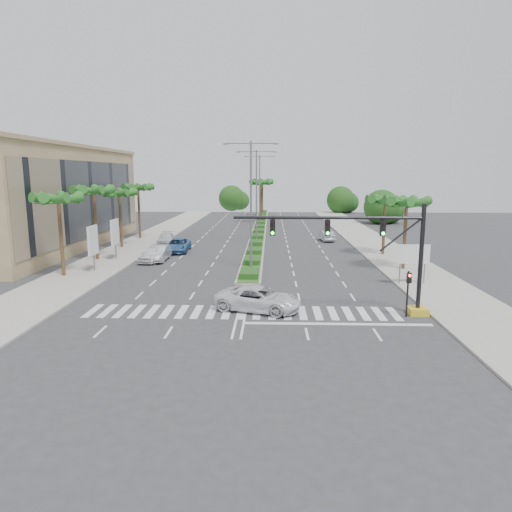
{
  "coord_description": "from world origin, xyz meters",
  "views": [
    {
      "loc": [
        1.9,
        -28.98,
        9.06
      ],
      "look_at": [
        0.79,
        4.45,
        3.0
      ],
      "focal_mm": 32.0,
      "sensor_mm": 36.0,
      "label": 1
    }
  ],
  "objects_px": {
    "car_parked_b": "(159,253)",
    "car_parked_a": "(152,254)",
    "car_right": "(326,236)",
    "car_crossing": "(258,299)",
    "car_parked_d": "(166,238)",
    "car_parked_c": "(178,245)"
  },
  "relations": [
    {
      "from": "car_parked_a",
      "to": "car_parked_d",
      "type": "xyz_separation_m",
      "value": [
        -1.32,
        12.29,
        -0.05
      ]
    },
    {
      "from": "car_crossing",
      "to": "car_parked_d",
      "type": "bearing_deg",
      "value": 42.24
    },
    {
      "from": "car_parked_a",
      "to": "car_right",
      "type": "relative_size",
      "value": 1.07
    },
    {
      "from": "car_parked_c",
      "to": "car_parked_b",
      "type": "bearing_deg",
      "value": -101.13
    },
    {
      "from": "car_parked_a",
      "to": "car_crossing",
      "type": "xyz_separation_m",
      "value": [
        11.56,
        -16.8,
        0.03
      ]
    },
    {
      "from": "car_parked_a",
      "to": "car_crossing",
      "type": "height_order",
      "value": "car_crossing"
    },
    {
      "from": "car_parked_b",
      "to": "car_right",
      "type": "height_order",
      "value": "car_parked_b"
    },
    {
      "from": "car_parked_a",
      "to": "car_crossing",
      "type": "relative_size",
      "value": 0.79
    },
    {
      "from": "car_parked_b",
      "to": "car_parked_d",
      "type": "bearing_deg",
      "value": 99.67
    },
    {
      "from": "car_parked_c",
      "to": "car_parked_d",
      "type": "xyz_separation_m",
      "value": [
        -2.78,
        6.19,
        -0.05
      ]
    },
    {
      "from": "car_crossing",
      "to": "car_parked_b",
      "type": "bearing_deg",
      "value": 50.64
    },
    {
      "from": "car_parked_b",
      "to": "car_crossing",
      "type": "distance_m",
      "value": 20.55
    },
    {
      "from": "car_parked_b",
      "to": "car_parked_c",
      "type": "distance_m",
      "value": 5.6
    },
    {
      "from": "car_parked_d",
      "to": "car_parked_a",
      "type": "bearing_deg",
      "value": -89.64
    },
    {
      "from": "car_right",
      "to": "car_parked_b",
      "type": "bearing_deg",
      "value": 31.36
    },
    {
      "from": "car_parked_c",
      "to": "car_right",
      "type": "height_order",
      "value": "car_parked_c"
    },
    {
      "from": "car_parked_b",
      "to": "car_parked_a",
      "type": "bearing_deg",
      "value": -135.09
    },
    {
      "from": "car_parked_c",
      "to": "car_parked_d",
      "type": "relative_size",
      "value": 1.12
    },
    {
      "from": "car_crossing",
      "to": "car_right",
      "type": "distance_m",
      "value": 33.43
    },
    {
      "from": "car_right",
      "to": "car_parked_d",
      "type": "bearing_deg",
      "value": 2.36
    },
    {
      "from": "car_parked_c",
      "to": "car_parked_a",
      "type": "bearing_deg",
      "value": -105.6
    },
    {
      "from": "car_parked_a",
      "to": "car_parked_c",
      "type": "bearing_deg",
      "value": 82.29
    }
  ]
}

